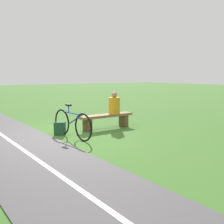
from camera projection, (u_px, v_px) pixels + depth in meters
name	position (u px, v px, depth m)	size (l,w,h in m)	color
ground_plane	(51.00, 138.00, 7.54)	(80.00, 80.00, 0.00)	#3D6B28
paved_path	(97.00, 202.00, 3.73)	(2.20, 36.00, 0.02)	#4C494C
path_centre_line	(97.00, 202.00, 3.73)	(0.10, 32.00, 0.00)	silver
bench	(106.00, 119.00, 8.84)	(1.92, 0.41, 0.47)	brown
person_seated	(114.00, 105.00, 8.97)	(0.38, 0.38, 0.71)	orange
bicycle	(72.00, 124.00, 7.52)	(0.24, 1.82, 0.93)	black
backpack	(60.00, 128.00, 7.95)	(0.40, 0.38, 0.38)	#1E4C2D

